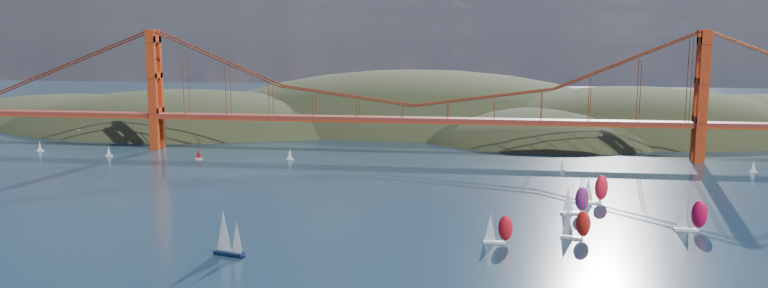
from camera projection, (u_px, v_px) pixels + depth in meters
headlands at (510, 150)px, 423.74m from camera, size 725.00×225.00×96.00m
bridge at (410, 82)px, 327.36m from camera, size 552.00×12.00×55.00m
sloop_navy at (228, 234)px, 183.75m from camera, size 8.49×5.87×12.57m
racer_0 at (497, 228)px, 194.36m from camera, size 7.53×3.07×8.65m
racer_1 at (575, 223)px, 198.55m from camera, size 7.98×4.60×8.95m
racer_2 at (690, 214)px, 206.26m from camera, size 8.62×3.45×9.97m
racer_3 at (594, 189)px, 238.74m from camera, size 9.28×6.15×10.37m
racer_rwb at (575, 200)px, 225.11m from camera, size 8.45×4.54×9.48m
distant_boat_0 at (40, 146)px, 341.62m from camera, size 3.00×2.00×4.70m
distant_boat_1 at (109, 151)px, 327.75m from camera, size 3.00×2.00×4.70m
distant_boat_2 at (198, 154)px, 320.49m from camera, size 3.00×2.00×4.70m
distant_boat_3 at (290, 154)px, 319.28m from camera, size 3.00×2.00×4.70m
distant_boat_4 at (754, 166)px, 290.95m from camera, size 3.00×2.00×4.70m
distant_boat_8 at (562, 164)px, 294.98m from camera, size 3.00×2.00×4.70m
gull at (78, 130)px, 193.99m from camera, size 0.90×0.25×0.17m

